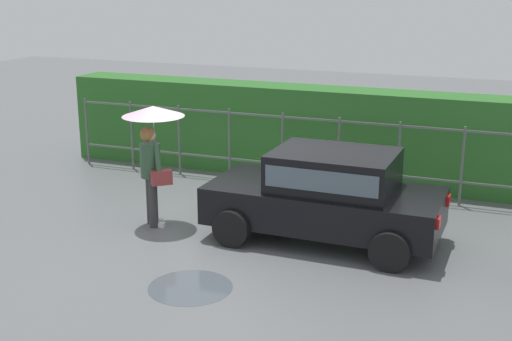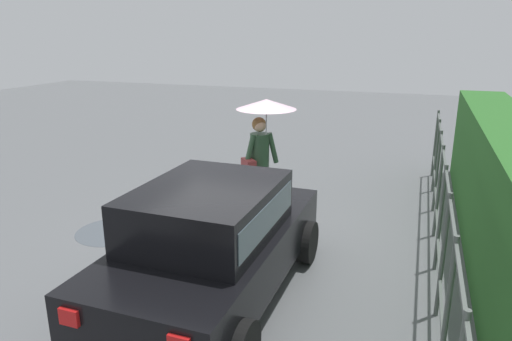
# 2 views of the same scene
# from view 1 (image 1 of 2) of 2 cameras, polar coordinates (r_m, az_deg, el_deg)

# --- Properties ---
(ground_plane) EXTENTS (40.00, 40.00, 0.00)m
(ground_plane) POSITION_cam_1_polar(r_m,az_deg,el_deg) (11.49, -2.16, -5.32)
(ground_plane) COLOR slate
(car) EXTENTS (3.76, 1.90, 1.48)m
(car) POSITION_cam_1_polar(r_m,az_deg,el_deg) (11.08, 5.92, -1.80)
(car) COLOR black
(car) RESTS_ON ground
(pedestrian) EXTENTS (1.04, 1.04, 2.05)m
(pedestrian) POSITION_cam_1_polar(r_m,az_deg,el_deg) (11.67, -8.51, 2.66)
(pedestrian) COLOR #333333
(pedestrian) RESTS_ON ground
(fence_section) EXTENTS (9.36, 0.05, 1.50)m
(fence_section) POSITION_cam_1_polar(r_m,az_deg,el_deg) (13.92, 2.19, 2.02)
(fence_section) COLOR #59605B
(fence_section) RESTS_ON ground
(hedge_row) EXTENTS (10.31, 0.90, 1.90)m
(hedge_row) POSITION_cam_1_polar(r_m,az_deg,el_deg) (14.69, 3.31, 3.24)
(hedge_row) COLOR #2D6B28
(hedge_row) RESTS_ON ground
(puddle_near) EXTENTS (1.17, 1.17, 0.00)m
(puddle_near) POSITION_cam_1_polar(r_m,az_deg,el_deg) (9.70, -5.42, -9.53)
(puddle_near) COLOR #4C545B
(puddle_near) RESTS_ON ground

